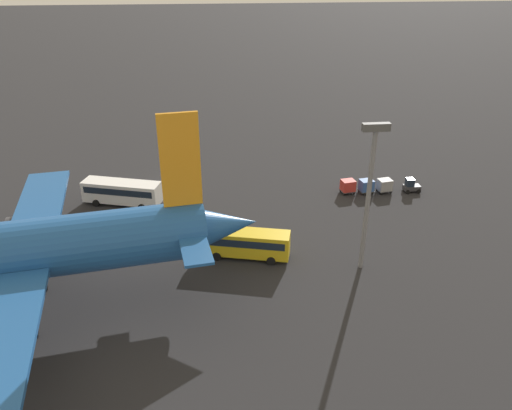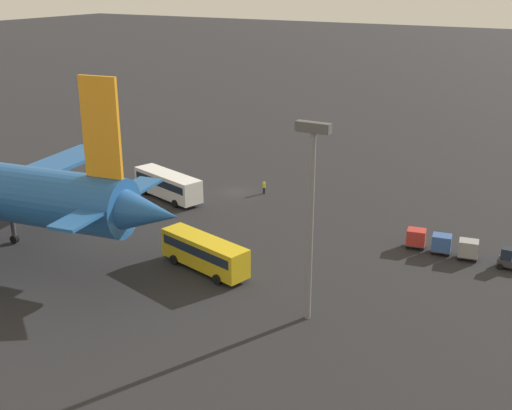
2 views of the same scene
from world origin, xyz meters
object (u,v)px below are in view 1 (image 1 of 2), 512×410
baggage_tug (411,186)px  cargo_cart_blue (366,186)px  shuttle_bus_far (245,242)px  worker_person (194,174)px  shuttle_bus_near (122,191)px  cargo_cart_grey (385,185)px  cargo_cart_red (348,186)px  airplane (8,253)px

baggage_tug → cargo_cart_blue: 6.75m
shuttle_bus_far → worker_person: (6.20, -23.19, -1.10)m
shuttle_bus_far → baggage_tug: shuttle_bus_far is taller
shuttle_bus_near → baggage_tug: size_ratio=4.68×
worker_person → cargo_cart_grey: size_ratio=0.77×
shuttle_bus_near → baggage_tug: 41.95m
shuttle_bus_far → baggage_tug: size_ratio=4.36×
shuttle_bus_near → worker_person: size_ratio=6.48×
shuttle_bus_far → cargo_cart_red: size_ratio=4.67×
worker_person → cargo_cart_blue: (-25.35, 7.81, 0.32)m
worker_person → cargo_cart_blue: size_ratio=0.77×
airplane → shuttle_bus_far: (-22.46, -8.44, -5.28)m
shuttle_bus_near → shuttle_bus_far: bearing=153.1°
shuttle_bus_far → baggage_tug: (-25.89, -15.14, -1.03)m
baggage_tug → worker_person: 33.09m
shuttle_bus_near → shuttle_bus_far: shuttle_bus_near is taller
cargo_cart_grey → cargo_cart_blue: bearing=-2.0°
cargo_cart_red → worker_person: bearing=-18.6°
cargo_cart_blue → baggage_tug: bearing=178.0°
airplane → baggage_tug: size_ratio=19.64×
airplane → shuttle_bus_far: 24.56m
airplane → cargo_cart_grey: 50.64m
airplane → baggage_tug: airplane is taller
baggage_tug → cargo_cart_grey: 4.03m
shuttle_bus_far → cargo_cart_grey: size_ratio=4.67×
baggage_tug → cargo_cart_grey: bearing=-2.4°
cargo_cart_grey → cargo_cart_blue: 2.73m
shuttle_bus_near → cargo_cart_grey: (-37.92, 0.12, -0.81)m
airplane → cargo_cart_red: size_ratio=21.04×
shuttle_bus_near → baggage_tug: shuttle_bus_near is taller
baggage_tug → shuttle_bus_near: bearing=-0.8°
cargo_cart_red → cargo_cart_grey: bearing=176.8°
shuttle_bus_far → worker_person: size_ratio=6.04×
baggage_tug → cargo_cart_grey: (4.02, -0.14, 0.25)m
airplane → worker_person: bearing=-125.6°
shuttle_bus_far → cargo_cart_red: shuttle_bus_far is taller
airplane → baggage_tug: (-48.35, -23.58, -6.31)m
cargo_cart_blue → cargo_cart_red: same height
airplane → baggage_tug: bearing=-162.4°
shuttle_bus_far → worker_person: shuttle_bus_far is taller
shuttle_bus_near → worker_person: (-9.84, -7.79, -1.13)m
worker_person → shuttle_bus_far: bearing=105.0°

